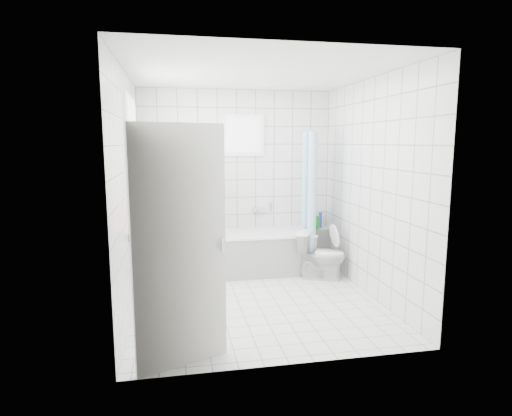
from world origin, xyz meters
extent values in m
plane|color=white|center=(0.00, 0.00, 0.00)|extent=(3.00, 3.00, 0.00)
plane|color=white|center=(0.00, 0.00, 2.60)|extent=(3.00, 3.00, 0.00)
cube|color=white|center=(0.00, 1.50, 1.30)|extent=(2.80, 0.02, 2.60)
cube|color=white|center=(0.00, -1.50, 1.30)|extent=(2.80, 0.02, 2.60)
cube|color=white|center=(-1.40, 0.00, 1.30)|extent=(0.02, 3.00, 2.60)
cube|color=white|center=(1.40, 0.00, 1.30)|extent=(0.02, 3.00, 2.60)
cube|color=white|center=(-1.35, 0.30, 1.60)|extent=(0.01, 0.90, 1.40)
cube|color=white|center=(0.10, 1.46, 1.95)|extent=(0.50, 0.01, 0.50)
cube|color=white|center=(-1.31, 0.30, 0.86)|extent=(0.18, 1.02, 0.08)
cube|color=silver|center=(-0.88, -1.33, 1.00)|extent=(0.76, 0.33, 2.00)
cube|color=white|center=(0.22, 1.12, 0.28)|extent=(1.55, 0.75, 0.55)
cube|color=white|center=(0.22, 1.12, 0.57)|extent=(1.57, 0.77, 0.03)
cube|color=white|center=(-0.63, 1.07, 0.75)|extent=(0.15, 0.85, 1.50)
cube|color=white|center=(1.24, 1.38, 0.28)|extent=(0.40, 0.24, 0.55)
imported|color=white|center=(1.03, 0.65, 0.33)|extent=(0.73, 0.59, 0.65)
cylinder|color=silver|center=(0.95, 1.10, 2.00)|extent=(0.02, 0.80, 0.02)
cube|color=silver|center=(0.32, 1.46, 0.85)|extent=(0.18, 0.06, 0.06)
imported|color=#FD627C|center=(-1.30, -0.09, 1.05)|extent=(0.12, 0.12, 0.31)
imported|color=silver|center=(-1.30, 0.43, 1.04)|extent=(0.14, 0.14, 0.28)
imported|color=#2DAACD|center=(-1.30, 0.14, 1.00)|extent=(0.10, 0.10, 0.21)
imported|color=white|center=(-1.30, 0.30, 0.98)|extent=(0.18, 0.18, 0.17)
cylinder|color=red|center=(1.19, 1.42, 0.66)|extent=(0.06, 0.06, 0.22)
cylinder|color=#199A1F|center=(1.19, 1.28, 0.65)|extent=(0.06, 0.06, 0.21)
cylinder|color=#1C35E3|center=(1.27, 1.42, 0.67)|extent=(0.06, 0.06, 0.24)
camera|label=1|loc=(-0.91, -4.74, 1.85)|focal=30.00mm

